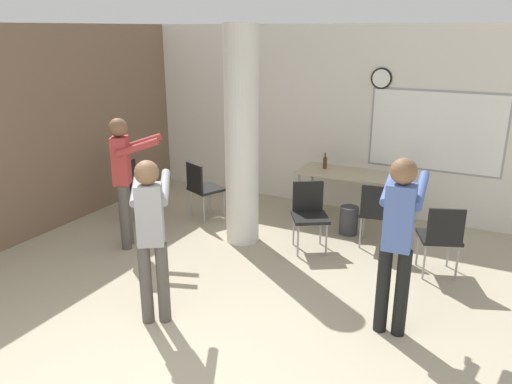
{
  "coord_description": "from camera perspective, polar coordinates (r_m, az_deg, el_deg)",
  "views": [
    {
      "loc": [
        2.15,
        -2.33,
        2.74
      ],
      "look_at": [
        -0.2,
        2.25,
        1.04
      ],
      "focal_mm": 35.0,
      "sensor_mm": 36.0,
      "label": 1
    }
  ],
  "objects": [
    {
      "name": "person_playing_side",
      "position": [
        4.63,
        15.93,
        -4.56
      ],
      "size": [
        0.4,
        0.66,
        1.7
      ],
      "color": "black",
      "rests_on": "ground_plane"
    },
    {
      "name": "chair_mid_room",
      "position": [
        6.04,
        20.4,
        -4.61
      ],
      "size": [
        0.57,
        0.57,
        0.87
      ],
      "color": "black",
      "rests_on": "ground_plane"
    },
    {
      "name": "person_playing_front",
      "position": [
        4.75,
        -11.91,
        -4.21
      ],
      "size": [
        0.58,
        0.65,
        1.63
      ],
      "color": "#514C47",
      "rests_on": "ground_plane"
    },
    {
      "name": "folding_table",
      "position": [
        7.43,
        10.55,
        1.79
      ],
      "size": [
        1.45,
        0.67,
        0.73
      ],
      "color": "tan",
      "rests_on": "ground_plane"
    },
    {
      "name": "support_pillar",
      "position": [
        6.37,
        -1.64,
        6.12
      ],
      "size": [
        0.43,
        0.43,
        2.8
      ],
      "color": "silver",
      "rests_on": "ground_plane"
    },
    {
      "name": "chair_near_pillar",
      "position": [
        7.43,
        -6.13,
        0.69
      ],
      "size": [
        0.58,
        0.58,
        0.87
      ],
      "color": "black",
      "rests_on": "ground_plane"
    },
    {
      "name": "waste_bin",
      "position": [
        7.06,
        10.55,
        -3.19
      ],
      "size": [
        0.26,
        0.26,
        0.39
      ],
      "color": "#38383D",
      "rests_on": "ground_plane"
    },
    {
      "name": "wall_left_accent",
      "position": [
        7.56,
        -22.07,
        6.72
      ],
      "size": [
        0.12,
        7.0,
        2.8
      ],
      "color": "#7A604C",
      "rests_on": "ground_plane"
    },
    {
      "name": "chair_by_left_wall",
      "position": [
        7.58,
        -13.46,
        0.64
      ],
      "size": [
        0.5,
        0.5,
        0.87
      ],
      "color": "black",
      "rests_on": "ground_plane"
    },
    {
      "name": "person_watching_back",
      "position": [
        6.5,
        -14.83,
        2.1
      ],
      "size": [
        0.68,
        0.58,
        1.7
      ],
      "color": "#514C47",
      "rests_on": "ground_plane"
    },
    {
      "name": "chair_table_right",
      "position": [
        6.61,
        13.67,
        -2.0
      ],
      "size": [
        0.5,
        0.5,
        0.87
      ],
      "color": "black",
      "rests_on": "ground_plane"
    },
    {
      "name": "wall_back",
      "position": [
        7.81,
        11.08,
        8.04
      ],
      "size": [
        8.0,
        0.15,
        2.8
      ],
      "color": "silver",
      "rests_on": "ground_plane"
    },
    {
      "name": "bottle_on_table",
      "position": [
        7.54,
        7.89,
        3.36
      ],
      "size": [
        0.06,
        0.06,
        0.24
      ],
      "color": "#4C3319",
      "rests_on": "folding_table"
    },
    {
      "name": "chair_table_front",
      "position": [
        6.41,
        6.12,
        -2.19
      ],
      "size": [
        0.61,
        0.61,
        0.87
      ],
      "color": "black",
      "rests_on": "ground_plane"
    }
  ]
}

